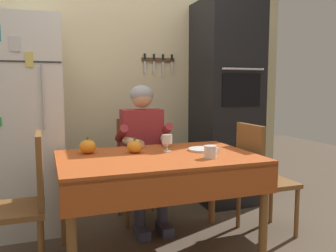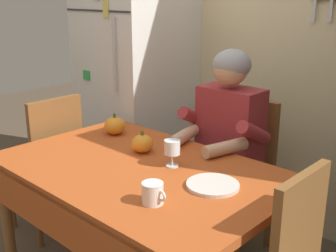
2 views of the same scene
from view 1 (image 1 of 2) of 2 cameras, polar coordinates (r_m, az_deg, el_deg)
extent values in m
cube|color=beige|center=(3.66, -7.11, 7.53)|extent=(3.70, 0.10, 2.60)
cube|color=#4C3823|center=(3.71, -1.63, 10.90)|extent=(0.36, 0.02, 0.04)
cube|color=silver|center=(3.65, -3.86, 9.67)|extent=(0.02, 0.01, 0.12)
cube|color=black|center=(3.66, -3.86, 11.43)|extent=(0.02, 0.01, 0.06)
cube|color=silver|center=(3.68, -2.34, 9.69)|extent=(0.02, 0.01, 0.12)
cube|color=black|center=(3.68, -2.34, 11.40)|extent=(0.02, 0.01, 0.06)
cube|color=silver|center=(3.71, -0.84, 9.37)|extent=(0.02, 0.01, 0.16)
cube|color=black|center=(3.72, -0.84, 11.36)|extent=(0.02, 0.01, 0.06)
cube|color=silver|center=(3.74, 0.62, 9.66)|extent=(0.02, 0.01, 0.12)
cube|color=black|center=(3.75, 0.64, 11.32)|extent=(0.02, 0.01, 0.06)
cube|color=white|center=(3.21, -23.11, 0.06)|extent=(0.68, 0.68, 1.80)
cylinder|color=silver|center=(2.82, -19.95, 4.48)|extent=(0.02, 0.02, 0.50)
cube|color=#333335|center=(2.85, -23.97, 9.76)|extent=(0.67, 0.01, 0.01)
cube|color=#E5D666|center=(2.85, -21.96, 10.19)|extent=(0.06, 0.01, 0.11)
cube|color=silver|center=(2.86, -23.99, 12.30)|extent=(0.08, 0.02, 0.11)
cube|color=black|center=(3.70, 9.51, 3.61)|extent=(0.60, 0.60, 2.10)
cube|color=black|center=(3.43, 12.05, 5.84)|extent=(0.42, 0.01, 0.32)
cylinder|color=silver|center=(3.42, 12.36, 9.19)|extent=(0.45, 0.02, 0.02)
cylinder|color=brown|center=(2.13, -15.61, -18.19)|extent=(0.06, 0.06, 0.70)
cylinder|color=brown|center=(2.85, -16.80, -11.75)|extent=(0.06, 0.06, 0.70)
cylinder|color=brown|center=(2.54, 15.53, -14.00)|extent=(0.06, 0.06, 0.70)
cylinder|color=brown|center=(3.18, 7.28, -9.65)|extent=(0.06, 0.06, 0.70)
cube|color=#B24C1E|center=(2.50, -1.70, -5.30)|extent=(1.40, 0.90, 0.04)
cube|color=#B24C1E|center=(2.12, 2.11, -10.26)|extent=(1.40, 0.01, 0.20)
cube|color=brown|center=(3.22, -4.51, -7.87)|extent=(0.40, 0.40, 0.04)
cube|color=brown|center=(3.34, -5.36, -2.85)|extent=(0.36, 0.04, 0.48)
cylinder|color=brown|center=(3.09, -6.74, -12.89)|extent=(0.04, 0.04, 0.41)
cylinder|color=brown|center=(3.41, -8.06, -11.06)|extent=(0.04, 0.04, 0.41)
cylinder|color=brown|center=(3.18, -0.62, -12.29)|extent=(0.04, 0.04, 0.41)
cylinder|color=brown|center=(3.49, -2.48, -10.58)|extent=(0.04, 0.04, 0.41)
cube|color=#38384C|center=(2.98, -4.36, -17.09)|extent=(0.10, 0.22, 0.08)
cube|color=#38384C|center=(3.03, -0.56, -16.62)|extent=(0.10, 0.22, 0.08)
cylinder|color=#38384C|center=(2.96, -4.71, -13.27)|extent=(0.09, 0.09, 0.38)
cylinder|color=#38384C|center=(3.02, -0.95, -12.88)|extent=(0.09, 0.09, 0.38)
cube|color=#38384C|center=(3.03, -5.37, -7.46)|extent=(0.12, 0.40, 0.11)
cube|color=#38384C|center=(3.08, -2.10, -7.22)|extent=(0.12, 0.40, 0.11)
cube|color=#9E2D33|center=(3.11, -4.37, -1.65)|extent=(0.36, 0.20, 0.48)
cylinder|color=#9E2D33|center=(2.99, -7.71, -1.25)|extent=(0.07, 0.26, 0.18)
cylinder|color=#9E2D33|center=(3.10, -0.47, -0.92)|extent=(0.07, 0.26, 0.18)
cylinder|color=#D8A884|center=(2.85, -5.80, -2.72)|extent=(0.13, 0.27, 0.07)
cylinder|color=#D8A884|center=(2.93, -0.48, -2.44)|extent=(0.13, 0.27, 0.07)
sphere|color=#D8A884|center=(3.07, -4.33, 4.79)|extent=(0.19, 0.19, 0.19)
ellipsoid|color=#99999E|center=(3.07, -4.38, 5.16)|extent=(0.21, 0.21, 0.17)
cube|color=brown|center=(3.04, 16.10, -8.97)|extent=(0.40, 0.40, 0.04)
cube|color=brown|center=(2.88, 13.35, -4.48)|extent=(0.04, 0.36, 0.48)
cylinder|color=brown|center=(3.08, 20.50, -13.30)|extent=(0.04, 0.04, 0.41)
cylinder|color=brown|center=(2.89, 15.17, -14.50)|extent=(0.04, 0.04, 0.41)
cylinder|color=brown|center=(3.34, 16.65, -11.65)|extent=(0.04, 0.04, 0.41)
cylinder|color=brown|center=(3.15, 11.55, -12.58)|extent=(0.04, 0.04, 0.41)
cube|color=brown|center=(2.52, -24.38, -12.60)|extent=(0.40, 0.40, 0.04)
cube|color=brown|center=(2.44, -20.42, -6.73)|extent=(0.04, 0.36, 0.48)
cylinder|color=brown|center=(2.74, -20.19, -15.82)|extent=(0.04, 0.04, 0.41)
cylinder|color=brown|center=(2.43, -20.23, -18.81)|extent=(0.04, 0.04, 0.41)
cylinder|color=white|center=(2.40, 7.01, -4.27)|extent=(0.09, 0.09, 0.09)
torus|color=white|center=(2.42, 8.01, -4.09)|extent=(0.05, 0.01, 0.05)
cylinder|color=white|center=(2.63, -0.15, -4.19)|extent=(0.06, 0.06, 0.01)
cylinder|color=white|center=(2.62, -0.15, -3.51)|extent=(0.01, 0.01, 0.06)
cylinder|color=white|center=(2.61, -0.15, -2.15)|extent=(0.08, 0.08, 0.07)
ellipsoid|color=orange|center=(2.61, -13.11, -3.34)|extent=(0.12, 0.12, 0.10)
cylinder|color=#4C6023|center=(2.60, -13.15, -1.98)|extent=(0.02, 0.02, 0.02)
ellipsoid|color=orange|center=(2.58, -5.54, -3.42)|extent=(0.11, 0.11, 0.09)
cylinder|color=#4C6023|center=(2.57, -5.55, -2.16)|extent=(0.02, 0.02, 0.02)
cylinder|color=silver|center=(2.69, 5.84, -3.87)|extent=(0.23, 0.23, 0.02)
camera|label=2|loc=(2.41, 45.40, 11.91)|focal=45.88mm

